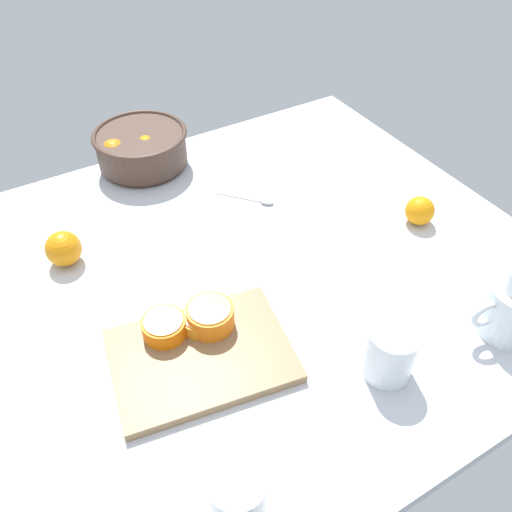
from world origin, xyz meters
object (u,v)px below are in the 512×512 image
second_glass (238,501)px  loose_orange_2 (63,249)px  fruit_bowl (141,147)px  juice_glass (390,354)px  orange_half_1 (199,321)px  spoon (255,199)px  loose_orange_1 (420,211)px  orange_half_2 (210,316)px  orange_half_0 (164,327)px  cutting_board (201,356)px

second_glass → loose_orange_2: bearing=95.4°
fruit_bowl → loose_orange_2: fruit_bowl is taller
juice_glass → orange_half_1: bearing=135.5°
spoon → orange_half_1: bearing=-134.4°
loose_orange_1 → spoon: loose_orange_1 is taller
orange_half_2 → loose_orange_1: size_ratio=1.33×
orange_half_0 → orange_half_1: 6.25cm
spoon → loose_orange_1: bearing=-42.4°
fruit_bowl → juice_glass: (12.24, -80.98, -0.58)cm
fruit_bowl → orange_half_1: (-11.82, -57.34, -1.90)cm
loose_orange_1 → orange_half_0: bearing=-178.0°
orange_half_2 → second_glass: bearing=-110.4°
second_glass → cutting_board: (7.29, 26.71, -3.90)cm
fruit_bowl → orange_half_2: (-9.76, -57.91, -1.15)cm
loose_orange_2 → orange_half_1: bearing=-63.4°
orange_half_0 → orange_half_1: orange_half_0 is taller
spoon → juice_glass: bearing=-95.2°
loose_orange_1 → orange_half_2: bearing=-175.3°
orange_half_2 → loose_orange_2: bearing=119.1°
orange_half_0 → orange_half_1: bearing=-16.8°
loose_orange_1 → spoon: size_ratio=0.56×
fruit_bowl → orange_half_0: bearing=-107.8°
orange_half_1 → loose_orange_2: size_ratio=0.88×
second_glass → spoon: second_glass is taller
juice_glass → cutting_board: (-26.42, 18.34, -3.77)cm
orange_half_2 → loose_orange_2: (-17.73, 31.92, -0.43)cm
juice_glass → second_glass: 34.73cm
orange_half_1 → spoon: (28.90, 29.53, -2.96)cm
cutting_board → orange_half_0: bearing=117.0°
fruit_bowl → orange_half_0: 58.34cm
juice_glass → loose_orange_2: (-39.74, 55.00, -1.01)cm
second_glass → orange_half_2: bearing=69.6°
cutting_board → orange_half_2: (4.41, 4.73, 3.20)cm
orange_half_0 → loose_orange_1: loose_orange_1 is taller
loose_orange_1 → orange_half_1: bearing=-176.0°
cutting_board → spoon: size_ratio=2.64×
cutting_board → second_glass: bearing=-105.3°
fruit_bowl → second_glass: bearing=-103.5°
orange_half_0 → loose_orange_1: size_ratio=1.22×
second_glass → juice_glass: bearing=13.9°
fruit_bowl → loose_orange_2: size_ratio=3.19×
fruit_bowl → cutting_board: 64.37cm
second_glass → orange_half_1: (9.65, 32.00, -1.45)cm
fruit_bowl → orange_half_2: bearing=-99.6°
fruit_bowl → juice_glass: juice_glass is taller
orange_half_1 → loose_orange_2: bearing=116.6°
spoon → fruit_bowl: bearing=121.6°
fruit_bowl → orange_half_0: fruit_bowl is taller
orange_half_2 → cutting_board: bearing=-133.0°
juice_glass → loose_orange_1: (32.84, 27.59, -1.45)cm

